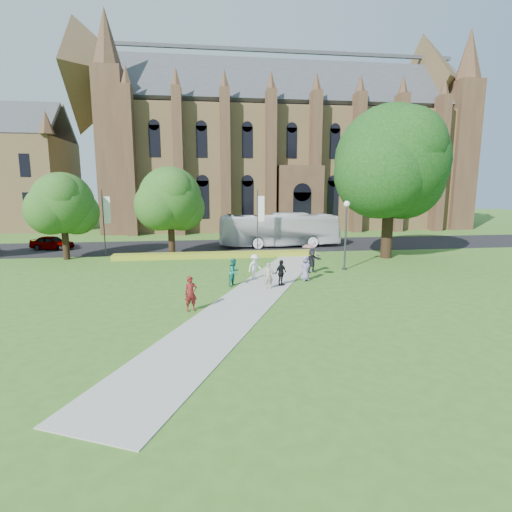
{
  "coord_description": "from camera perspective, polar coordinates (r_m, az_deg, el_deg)",
  "views": [
    {
      "loc": [
        -3.26,
        -22.21,
        6.34
      ],
      "look_at": [
        0.38,
        4.43,
        1.6
      ],
      "focal_mm": 28.0,
      "sensor_mm": 36.0,
      "label": 1
    }
  ],
  "objects": [
    {
      "name": "road",
      "position": [
        42.8,
        -3.34,
        1.47
      ],
      "size": [
        160.0,
        10.0,
        0.02
      ],
      "primitive_type": "cube",
      "color": "black",
      "rests_on": "ground"
    },
    {
      "name": "car_0",
      "position": [
        44.98,
        -27.11,
        1.73
      ],
      "size": [
        4.42,
        2.58,
        1.41
      ],
      "primitive_type": "imported",
      "rotation": [
        0.0,
        0.0,
        1.34
      ],
      "color": "gray",
      "rests_on": "road"
    },
    {
      "name": "pedestrian_3",
      "position": [
        25.54,
        3.58,
        -2.4
      ],
      "size": [
        1.02,
        0.9,
        1.65
      ],
      "primitive_type": "imported",
      "rotation": [
        0.0,
        0.0,
        0.64
      ],
      "color": "black",
      "rests_on": "footpath"
    },
    {
      "name": "footpath",
      "position": [
        24.27,
        0.2,
        -5.09
      ],
      "size": [
        15.58,
        28.54,
        0.04
      ],
      "primitive_type": "cube",
      "rotation": [
        0.0,
        0.0,
        -0.44
      ],
      "color": "#B2B2A8",
      "rests_on": "ground"
    },
    {
      "name": "pedestrian_2",
      "position": [
        27.27,
        -0.19,
        -1.53
      ],
      "size": [
        1.27,
        1.15,
        1.71
      ],
      "primitive_type": "imported",
      "rotation": [
        0.0,
        0.0,
        0.6
      ],
      "color": "white",
      "rests_on": "footpath"
    },
    {
      "name": "flower_hedge",
      "position": [
        35.95,
        -5.67,
        0.15
      ],
      "size": [
        18.0,
        1.4,
        0.45
      ],
      "primitive_type": "cube",
      "color": "gold",
      "rests_on": "ground"
    },
    {
      "name": "street_tree_0",
      "position": [
        38.09,
        -25.93,
        6.8
      ],
      "size": [
        5.2,
        5.2,
        7.5
      ],
      "color": "#332114",
      "rests_on": "ground"
    },
    {
      "name": "pedestrian_4",
      "position": [
        27.06,
        7.09,
        -1.74
      ],
      "size": [
        0.91,
        0.7,
        1.66
      ],
      "primitive_type": "imported",
      "rotation": [
        0.0,
        0.0,
        0.24
      ],
      "color": "gray",
      "rests_on": "footpath"
    },
    {
      "name": "ground",
      "position": [
        23.32,
        0.54,
        -5.77
      ],
      "size": [
        160.0,
        160.0,
        0.0
      ],
      "primitive_type": "plane",
      "color": "#386A1F",
      "rests_on": "ground"
    },
    {
      "name": "tour_coach",
      "position": [
        42.08,
        3.31,
        3.76
      ],
      "size": [
        12.67,
        3.19,
        3.52
      ],
      "primitive_type": "imported",
      "rotation": [
        0.0,
        0.0,
        1.59
      ],
      "color": "white",
      "rests_on": "road"
    },
    {
      "name": "streetlamp",
      "position": [
        30.81,
        12.73,
        4.08
      ],
      "size": [
        0.44,
        0.44,
        5.24
      ],
      "color": "#38383D",
      "rests_on": "ground"
    },
    {
      "name": "street_tree_1",
      "position": [
        36.83,
        -12.18,
        8.04
      ],
      "size": [
        5.6,
        5.6,
        8.05
      ],
      "color": "#332114",
      "rests_on": "ground"
    },
    {
      "name": "banner_pole_0",
      "position": [
        37.91,
        0.38,
        5.53
      ],
      "size": [
        0.7,
        0.1,
        6.0
      ],
      "color": "#38383D",
      "rests_on": "ground"
    },
    {
      "name": "large_tree",
      "position": [
        37.03,
        18.74,
        12.62
      ],
      "size": [
        9.6,
        9.6,
        13.2
      ],
      "color": "#332114",
      "rests_on": "ground"
    },
    {
      "name": "parasol",
      "position": [
        26.99,
        7.46,
        0.76
      ],
      "size": [
        1.02,
        1.02,
        0.69
      ],
      "primitive_type": "imported",
      "rotation": [
        0.0,
        0.0,
        0.38
      ],
      "color": "#DB9BAC",
      "rests_on": "pedestrian_4"
    },
    {
      "name": "pedestrian_6",
      "position": [
        24.69,
        1.82,
        -2.85
      ],
      "size": [
        0.62,
        0.43,
        1.62
      ],
      "primitive_type": "imported",
      "rotation": [
        0.0,
        0.0,
        -0.08
      ],
      "color": "gray",
      "rests_on": "footpath"
    },
    {
      "name": "pedestrian_0",
      "position": [
        20.65,
        -9.3,
        -5.31
      ],
      "size": [
        0.75,
        0.59,
        1.78
      ],
      "primitive_type": "imported",
      "rotation": [
        0.0,
        0.0,
        0.29
      ],
      "color": "maroon",
      "rests_on": "footpath"
    },
    {
      "name": "pedestrian_5",
      "position": [
        29.63,
        7.98,
        -0.65
      ],
      "size": [
        1.69,
        1.13,
        1.75
      ],
      "primitive_type": "imported",
      "rotation": [
        0.0,
        0.0,
        0.42
      ],
      "color": "#212228",
      "rests_on": "footpath"
    },
    {
      "name": "cathedral",
      "position": [
        63.69,
        4.44,
        15.95
      ],
      "size": [
        52.6,
        18.25,
        28.0
      ],
      "color": "brown",
      "rests_on": "ground"
    },
    {
      "name": "banner_pole_1",
      "position": [
        38.5,
        -20.8,
        4.95
      ],
      "size": [
        0.7,
        0.1,
        6.0
      ],
      "color": "#38383D",
      "rests_on": "ground"
    },
    {
      "name": "pedestrian_1",
      "position": [
        25.48,
        -3.17,
        -2.3
      ],
      "size": [
        1.06,
        1.09,
        1.76
      ],
      "primitive_type": "imported",
      "rotation": [
        0.0,
        0.0,
        0.89
      ],
      "color": "#167263",
      "rests_on": "footpath"
    }
  ]
}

